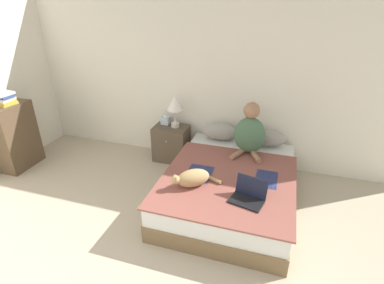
# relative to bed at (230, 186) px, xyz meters

# --- Properties ---
(wall_back) EXTENTS (6.19, 0.05, 2.55)m
(wall_back) POSITION_rel_bed_xyz_m (-0.77, 1.07, 1.05)
(wall_back) COLOR silver
(wall_back) RESTS_ON ground_plane
(bed) EXTENTS (1.52, 1.99, 0.45)m
(bed) POSITION_rel_bed_xyz_m (0.00, 0.00, 0.00)
(bed) COLOR brown
(bed) RESTS_ON ground_plane
(pillow_near) EXTENTS (0.54, 0.26, 0.24)m
(pillow_near) POSITION_rel_bed_xyz_m (-0.33, 0.84, 0.34)
(pillow_near) COLOR gray
(pillow_near) RESTS_ON bed
(pillow_far) EXTENTS (0.54, 0.26, 0.24)m
(pillow_far) POSITION_rel_bed_xyz_m (0.33, 0.84, 0.34)
(pillow_far) COLOR gray
(pillow_far) RESTS_ON bed
(person_sitting) EXTENTS (0.41, 0.40, 0.71)m
(person_sitting) POSITION_rel_bed_xyz_m (0.13, 0.54, 0.53)
(person_sitting) COLOR #476B4C
(person_sitting) RESTS_ON bed
(cat_tabby) EXTENTS (0.51, 0.40, 0.20)m
(cat_tabby) POSITION_rel_bed_xyz_m (-0.35, -0.43, 0.32)
(cat_tabby) COLOR tan
(cat_tabby) RESTS_ON bed
(laptop_open) EXTENTS (0.39, 0.33, 0.23)m
(laptop_open) POSITION_rel_bed_xyz_m (0.28, -0.51, 0.27)
(laptop_open) COLOR black
(laptop_open) RESTS_ON bed
(nightstand) EXTENTS (0.52, 0.40, 0.55)m
(nightstand) POSITION_rel_bed_xyz_m (-1.09, 0.81, 0.06)
(nightstand) COLOR brown
(nightstand) RESTS_ON ground_plane
(table_lamp) EXTENTS (0.24, 0.24, 0.49)m
(table_lamp) POSITION_rel_bed_xyz_m (-1.03, 0.84, 0.69)
(table_lamp) COLOR beige
(table_lamp) RESTS_ON nightstand
(tissue_box) EXTENTS (0.12, 0.12, 0.14)m
(tissue_box) POSITION_rel_bed_xyz_m (-1.21, 0.90, 0.39)
(tissue_box) COLOR silver
(tissue_box) RESTS_ON nightstand
(bookshelf) EXTENTS (0.29, 0.59, 0.99)m
(bookshelf) POSITION_rel_bed_xyz_m (-3.19, -0.08, 0.27)
(bookshelf) COLOR brown
(bookshelf) RESTS_ON ground_plane
(book_stack_top) EXTENTS (0.22, 0.25, 0.17)m
(book_stack_top) POSITION_rel_bed_xyz_m (-3.19, -0.08, 0.85)
(book_stack_top) COLOR gold
(book_stack_top) RESTS_ON bookshelf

